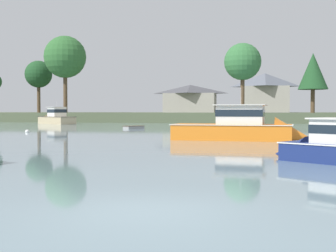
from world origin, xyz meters
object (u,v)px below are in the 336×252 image
object	(u,v)px
dinghy_grey	(134,128)
dinghy_skyblue	(236,124)
mooring_buoy_white	(27,132)
cruiser_sand	(54,120)
dinghy_yellow	(253,125)
cruiser_orange	(247,132)

from	to	relation	value
dinghy_grey	dinghy_skyblue	distance (m)	20.35
dinghy_grey	mooring_buoy_white	distance (m)	13.64
dinghy_skyblue	cruiser_sand	bearing A→B (deg)	176.99
dinghy_yellow	dinghy_skyblue	distance (m)	6.19
dinghy_skyblue	mooring_buoy_white	xyz separation A→B (m)	(-19.34, -27.95, -0.04)
dinghy_grey	mooring_buoy_white	world-z (taller)	dinghy_grey
dinghy_grey	dinghy_skyblue	xyz separation A→B (m)	(11.41, 16.85, -0.00)
cruiser_orange	cruiser_sand	distance (m)	49.62
dinghy_grey	mooring_buoy_white	bearing A→B (deg)	-125.56
cruiser_orange	dinghy_skyblue	world-z (taller)	cruiser_orange
dinghy_grey	dinghy_yellow	xyz separation A→B (m)	(13.91, 11.19, 0.02)
cruiser_sand	dinghy_skyblue	bearing A→B (deg)	-3.01
dinghy_yellow	cruiser_orange	size ratio (longest dim) A/B	0.31
dinghy_skyblue	mooring_buoy_white	size ratio (longest dim) A/B	6.71
dinghy_yellow	dinghy_skyblue	bearing A→B (deg)	113.82
dinghy_grey	cruiser_sand	xyz separation A→B (m)	(-18.21, 18.41, 0.47)
dinghy_grey	mooring_buoy_white	size ratio (longest dim) A/B	6.03
dinghy_skyblue	cruiser_sand	xyz separation A→B (m)	(-29.62, 1.56, 0.47)
dinghy_grey	dinghy_yellow	size ratio (longest dim) A/B	0.90
cruiser_sand	mooring_buoy_white	distance (m)	31.25
cruiser_orange	mooring_buoy_white	world-z (taller)	cruiser_orange
dinghy_yellow	mooring_buoy_white	bearing A→B (deg)	-134.42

